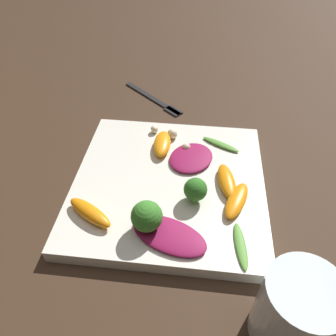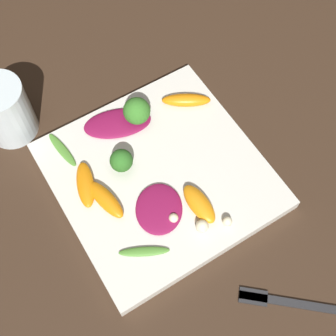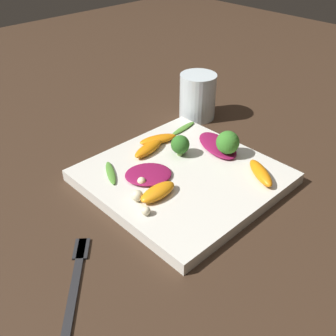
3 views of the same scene
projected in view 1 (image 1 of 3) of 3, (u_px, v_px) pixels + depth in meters
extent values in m
plane|color=#382619|center=(169.00, 189.00, 0.53)|extent=(2.40, 2.40, 0.00)
cube|color=silver|center=(169.00, 184.00, 0.53)|extent=(0.30, 0.30, 0.02)
cylinder|color=silver|center=(295.00, 312.00, 0.34)|extent=(0.08, 0.08, 0.10)
cube|color=#262628|center=(152.00, 98.00, 0.73)|extent=(0.14, 0.12, 0.01)
cube|color=#262628|center=(173.00, 110.00, 0.69)|extent=(0.04, 0.04, 0.01)
ellipsoid|color=maroon|center=(169.00, 235.00, 0.44)|extent=(0.12, 0.09, 0.01)
ellipsoid|color=maroon|center=(191.00, 158.00, 0.55)|extent=(0.10, 0.10, 0.01)
ellipsoid|color=orange|center=(90.00, 212.00, 0.46)|extent=(0.08, 0.06, 0.02)
ellipsoid|color=orange|center=(162.00, 144.00, 0.57)|extent=(0.03, 0.07, 0.02)
ellipsoid|color=orange|center=(237.00, 200.00, 0.48)|extent=(0.05, 0.08, 0.01)
ellipsoid|color=orange|center=(227.00, 182.00, 0.50)|extent=(0.04, 0.08, 0.02)
cylinder|color=#84AD5B|center=(195.00, 197.00, 0.48)|extent=(0.01, 0.01, 0.01)
sphere|color=#2D6B23|center=(195.00, 189.00, 0.47)|extent=(0.03, 0.03, 0.03)
cylinder|color=#7A9E51|center=(147.00, 225.00, 0.45)|extent=(0.02, 0.02, 0.02)
sphere|color=#387A28|center=(147.00, 216.00, 0.43)|extent=(0.04, 0.04, 0.04)
ellipsoid|color=#518E33|center=(221.00, 144.00, 0.58)|extent=(0.07, 0.05, 0.01)
ellipsoid|color=#518E33|center=(241.00, 246.00, 0.43)|extent=(0.02, 0.07, 0.00)
sphere|color=beige|center=(186.00, 147.00, 0.57)|extent=(0.01, 0.01, 0.01)
sphere|color=beige|center=(173.00, 134.00, 0.59)|extent=(0.02, 0.02, 0.02)
sphere|color=beige|center=(155.00, 129.00, 0.60)|extent=(0.01, 0.01, 0.01)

